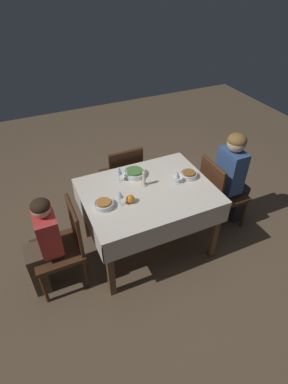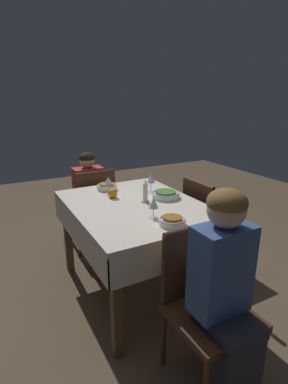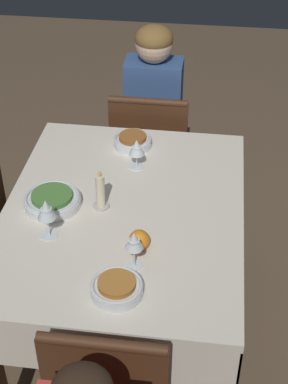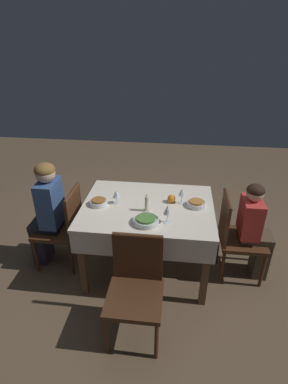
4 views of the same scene
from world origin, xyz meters
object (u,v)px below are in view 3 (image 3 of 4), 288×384
object	(u,v)px
dining_table	(124,227)
wine_glass_east	(137,148)
wine_glass_west	(134,242)
bowl_north	(52,200)
wine_glass_north	(46,211)
candle_centerpiece	(101,194)
chair_east	(151,152)
bowl_west	(117,288)
person_adult_denim	(154,110)
bowl_east	(133,141)
orange_fruit	(139,240)

from	to	relation	value
dining_table	wine_glass_east	size ratio (longest dim) A/B	8.89
wine_glass_west	bowl_north	world-z (taller)	wine_glass_west
bowl_north	wine_glass_north	bearing A→B (deg)	-169.49
dining_table	bowl_north	distance (m)	0.31
candle_centerpiece	wine_glass_east	bearing A→B (deg)	-18.65
bowl_north	wine_glass_north	world-z (taller)	wine_glass_north
chair_east	candle_centerpiece	distance (m)	0.94
bowl_west	wine_glass_west	world-z (taller)	wine_glass_west
chair_east	bowl_west	bearing A→B (deg)	92.00
wine_glass_north	wine_glass_east	bearing A→B (deg)	-27.98
dining_table	wine_glass_west	xyz separation A→B (m)	(-0.32, -0.09, 0.21)
wine_glass_east	bowl_north	size ratio (longest dim) A/B	0.61
person_adult_denim	bowl_east	world-z (taller)	person_adult_denim
bowl_west	dining_table	bearing A→B (deg)	6.54
bowl_east	wine_glass_west	size ratio (longest dim) A/B	1.13
person_adult_denim	wine_glass_north	xyz separation A→B (m)	(-1.22, 0.26, 0.24)
chair_east	bowl_east	xyz separation A→B (m)	(-0.40, 0.04, 0.32)
bowl_west	wine_glass_north	size ratio (longest dim) A/B	1.06
dining_table	chair_east	xyz separation A→B (m)	(0.87, -0.01, -0.19)
wine_glass_north	candle_centerpiece	xyz separation A→B (m)	(0.20, -0.16, -0.05)
person_adult_denim	wine_glass_west	size ratio (longest dim) A/B	7.43
bowl_north	bowl_west	bearing A→B (deg)	-142.52
dining_table	chair_east	world-z (taller)	chair_east
bowl_north	dining_table	bearing A→B (deg)	-87.26
chair_east	bowl_east	bearing A→B (deg)	84.69
bowl_west	orange_fruit	distance (m)	0.24
wine_glass_west	bowl_north	bearing A→B (deg)	51.17
person_adult_denim	bowl_north	distance (m)	1.09
wine_glass_east	bowl_west	size ratio (longest dim) A/B	0.78
person_adult_denim	bowl_east	bearing A→B (deg)	86.18
person_adult_denim	orange_fruit	xyz separation A→B (m)	(-1.24, -0.09, 0.15)
candle_centerpiece	orange_fruit	xyz separation A→B (m)	(-0.22, -0.18, -0.03)
bowl_west	orange_fruit	xyz separation A→B (m)	(0.24, -0.04, 0.01)
wine_glass_west	candle_centerpiece	distance (m)	0.37
person_adult_denim	dining_table	bearing A→B (deg)	89.66
bowl_east	orange_fruit	size ratio (longest dim) A/B	2.26
wine_glass_east	wine_glass_north	world-z (taller)	wine_glass_north
candle_centerpiece	wine_glass_west	bearing A→B (deg)	-150.32
wine_glass_north	orange_fruit	size ratio (longest dim) A/B	2.18
dining_table	candle_centerpiece	world-z (taller)	candle_centerpiece
wine_glass_west	wine_glass_north	xyz separation A→B (m)	(0.12, 0.34, 0.01)
chair_east	wine_glass_west	distance (m)	1.25
person_adult_denim	candle_centerpiece	distance (m)	1.04
chair_east	bowl_west	distance (m)	1.36
bowl_east	candle_centerpiece	world-z (taller)	candle_centerpiece
bowl_west	wine_glass_north	xyz separation A→B (m)	(0.26, 0.30, 0.09)
person_adult_denim	orange_fruit	bearing A→B (deg)	94.13
bowl_east	dining_table	bearing A→B (deg)	-176.23
chair_east	wine_glass_west	world-z (taller)	wine_glass_west
wine_glass_east	wine_glass_north	bearing A→B (deg)	152.02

